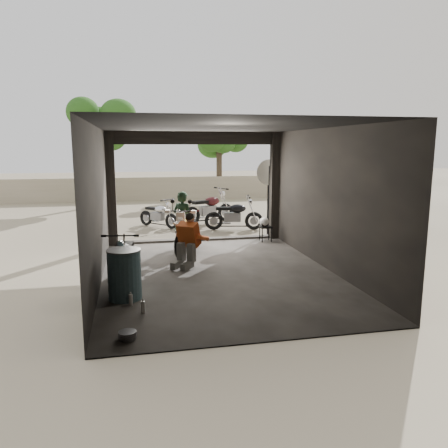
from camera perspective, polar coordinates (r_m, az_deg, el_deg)
name	(u,v)px	position (r m, az deg, el deg)	size (l,w,h in m)	color
ground	(219,274)	(9.71, -0.70, -6.58)	(80.00, 80.00, 0.00)	#7A6D56
garage	(214,214)	(9.95, -1.32, 1.38)	(7.00, 7.13, 3.20)	#2D2B28
boundary_wall	(167,188)	(23.30, -7.42, 4.65)	(18.00, 0.30, 1.20)	gray
tree_left	(104,120)	(21.69, -15.43, 12.93)	(2.20, 2.20, 5.60)	#382B1E
tree_right	(219,131)	(23.59, -0.64, 12.00)	(2.20, 2.20, 5.00)	#382B1E
main_bike	(187,230)	(11.60, -4.88, -0.73)	(0.75, 1.84, 1.22)	beige
left_bike	(125,256)	(9.29, -12.79, -4.10)	(0.67, 1.62, 1.10)	black
outside_bike_a	(158,213)	(15.32, -8.58, 1.45)	(0.62, 1.50, 1.02)	black
outside_bike_b	(209,206)	(15.90, -1.97, 2.35)	(0.78, 1.90, 1.28)	#3F0F11
outside_bike_c	(234,213)	(14.67, 1.30, 1.45)	(0.71, 1.71, 1.16)	black
rider	(183,220)	(11.92, -5.39, 0.46)	(0.58, 0.38, 1.60)	black
mechanic	(186,242)	(10.17, -4.97, -2.30)	(0.62, 0.84, 1.22)	#B54918
stool	(266,229)	(12.91, 5.45, -0.63)	(0.33, 0.33, 0.46)	black
helmet	(264,222)	(12.88, 5.26, 0.29)	(0.29, 0.30, 0.27)	white
oil_drum	(125,275)	(8.23, -12.87, -6.52)	(0.61, 0.61, 0.94)	#3C5C66
sign_post	(269,185)	(13.69, 5.87, 5.15)	(0.80, 0.08, 2.40)	black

